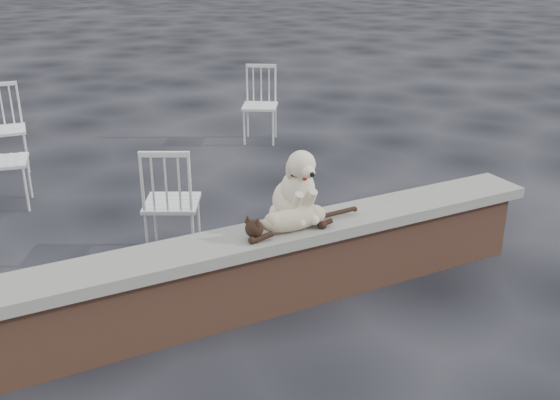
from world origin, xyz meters
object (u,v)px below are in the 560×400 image
chair_c (172,201)px  chair_e (3,160)px  chair_b (5,129)px  dog (293,183)px  cat (293,218)px  chair_d (260,105)px

chair_c → chair_e: bearing=-30.3°
chair_c → chair_b: same height
chair_e → dog: bearing=-137.0°
cat → chair_b: 4.22m
cat → chair_d: chair_d is taller
chair_e → chair_d: bearing=-63.4°
cat → chair_d: (1.50, 3.66, -0.20)m
dog → chair_b: 4.13m
cat → chair_d: 3.97m
chair_c → chair_d: 3.22m
cat → chair_c: 1.25m
chair_d → chair_e: (-3.07, -0.84, 0.00)m
chair_b → chair_d: bearing=-0.3°
dog → chair_c: (-0.56, 0.98, -0.38)m
cat → chair_c: size_ratio=1.12×
chair_d → chair_b: 2.96m
chair_c → chair_d: (1.99, 2.53, 0.00)m
chair_e → chair_b: size_ratio=1.00×
chair_b → chair_e: bearing=-90.7°
dog → cat: dog is taller
cat → dog: bearing=62.7°
chair_c → chair_b: bearing=-44.1°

